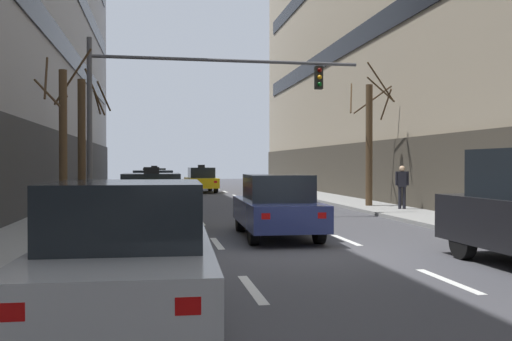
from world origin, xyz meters
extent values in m
plane|color=#424247|center=(0.00, 0.00, 0.00)|extent=(120.00, 120.00, 0.00)
cube|color=silver|center=(-1.65, -3.00, 0.00)|extent=(0.16, 2.00, 0.01)
cube|color=silver|center=(-1.65, 2.00, 0.00)|extent=(0.16, 2.00, 0.01)
cube|color=silver|center=(-1.65, 7.00, 0.00)|extent=(0.16, 2.00, 0.01)
cube|color=silver|center=(-1.65, 12.00, 0.00)|extent=(0.16, 2.00, 0.01)
cube|color=silver|center=(-1.65, 17.00, 0.00)|extent=(0.16, 2.00, 0.01)
cube|color=silver|center=(-1.65, 22.00, 0.00)|extent=(0.16, 2.00, 0.01)
cube|color=silver|center=(-1.65, 27.00, 0.00)|extent=(0.16, 2.00, 0.01)
cube|color=silver|center=(-1.65, 32.00, 0.00)|extent=(0.16, 2.00, 0.01)
cube|color=silver|center=(1.65, -3.00, 0.00)|extent=(0.16, 2.00, 0.01)
cube|color=silver|center=(1.65, 2.00, 0.00)|extent=(0.16, 2.00, 0.01)
cube|color=silver|center=(1.65, 7.00, 0.00)|extent=(0.16, 2.00, 0.01)
cube|color=silver|center=(1.65, 12.00, 0.00)|extent=(0.16, 2.00, 0.01)
cube|color=silver|center=(1.65, 17.00, 0.00)|extent=(0.16, 2.00, 0.01)
cube|color=silver|center=(1.65, 22.00, 0.00)|extent=(0.16, 2.00, 0.01)
cube|color=silver|center=(1.65, 27.00, 0.00)|extent=(0.16, 2.00, 0.01)
cube|color=silver|center=(1.65, 32.00, 0.00)|extent=(0.16, 2.00, 0.01)
cylinder|color=black|center=(-0.73, 4.30, 0.33)|extent=(0.24, 0.67, 0.67)
cylinder|color=black|center=(0.89, 4.24, 0.33)|extent=(0.24, 0.67, 0.67)
cylinder|color=black|center=(-0.82, 1.58, 0.33)|extent=(0.24, 0.67, 0.67)
cylinder|color=black|center=(0.79, 1.52, 0.33)|extent=(0.24, 0.67, 0.67)
cube|color=navy|center=(0.03, 2.91, 0.66)|extent=(2.01, 4.50, 0.65)
cube|color=black|center=(0.03, 2.71, 1.32)|extent=(1.68, 1.97, 0.69)
cube|color=white|center=(-0.54, 5.11, 0.77)|extent=(0.20, 0.09, 0.14)
cube|color=red|center=(-0.69, 0.75, 0.77)|extent=(0.20, 0.09, 0.14)
cube|color=white|center=(0.76, 5.07, 0.77)|extent=(0.20, 0.09, 0.14)
cube|color=red|center=(0.61, 0.71, 0.77)|extent=(0.20, 0.09, 0.14)
cylinder|color=black|center=(-4.23, -3.19, 0.35)|extent=(0.26, 0.70, 0.70)
cylinder|color=black|center=(-2.54, -3.26, 0.35)|extent=(0.26, 0.70, 0.70)
cylinder|color=black|center=(-4.35, -6.03, 0.35)|extent=(0.26, 0.70, 0.70)
cylinder|color=black|center=(-2.67, -6.10, 0.35)|extent=(0.26, 0.70, 0.70)
cube|color=#B7BABF|center=(-3.45, -4.64, 0.68)|extent=(2.14, 4.71, 0.67)
cube|color=black|center=(-3.46, -4.85, 1.38)|extent=(1.77, 2.07, 0.72)
cube|color=white|center=(-4.03, -2.34, 0.80)|extent=(0.21, 0.09, 0.15)
cube|color=red|center=(-4.22, -6.89, 0.80)|extent=(0.21, 0.09, 0.15)
cube|color=white|center=(-2.67, -2.40, 0.80)|extent=(0.21, 0.09, 0.15)
cube|color=red|center=(-2.87, -6.95, 0.80)|extent=(0.21, 0.09, 0.15)
cylinder|color=black|center=(-4.08, 20.44, 0.31)|extent=(0.24, 0.64, 0.63)
cylinder|color=black|center=(-2.56, 20.51, 0.31)|extent=(0.24, 0.64, 0.63)
cylinder|color=black|center=(-3.96, 17.88, 0.31)|extent=(0.24, 0.64, 0.63)
cylinder|color=black|center=(-2.44, 17.95, 0.31)|extent=(0.24, 0.64, 0.63)
cube|color=maroon|center=(-3.26, 19.20, 0.62)|extent=(1.94, 4.26, 0.61)
cube|color=black|center=(-3.25, 19.01, 1.24)|extent=(1.60, 1.87, 0.65)
cube|color=white|center=(-3.97, 21.22, 0.72)|extent=(0.19, 0.08, 0.13)
cube|color=red|center=(-3.78, 17.12, 0.72)|extent=(0.19, 0.08, 0.13)
cube|color=white|center=(-2.74, 21.27, 0.72)|extent=(0.19, 0.08, 0.13)
cube|color=red|center=(-2.55, 17.18, 0.72)|extent=(0.19, 0.08, 0.13)
cylinder|color=black|center=(-0.96, 27.83, 0.34)|extent=(0.26, 0.69, 0.68)
cylinder|color=black|center=(0.69, 27.90, 0.34)|extent=(0.26, 0.69, 0.68)
cylinder|color=black|center=(-0.84, 25.05, 0.34)|extent=(0.26, 0.69, 0.68)
cylinder|color=black|center=(0.81, 25.12, 0.34)|extent=(0.26, 0.69, 0.68)
cube|color=yellow|center=(-0.08, 26.47, 0.67)|extent=(2.09, 4.61, 0.66)
cube|color=black|center=(-0.07, 26.27, 1.35)|extent=(1.73, 2.03, 0.70)
cube|color=white|center=(-0.84, 28.67, 0.78)|extent=(0.21, 0.09, 0.14)
cube|color=red|center=(-0.65, 24.22, 0.78)|extent=(0.21, 0.09, 0.14)
cube|color=white|center=(0.49, 28.73, 0.78)|extent=(0.21, 0.09, 0.14)
cube|color=red|center=(0.68, 24.28, 0.78)|extent=(0.21, 0.09, 0.14)
cube|color=black|center=(-0.07, 26.27, 1.79)|extent=(0.46, 0.23, 0.19)
cylinder|color=black|center=(-4.13, 14.11, 0.34)|extent=(0.24, 0.68, 0.67)
cylinder|color=black|center=(-2.51, 14.17, 0.34)|extent=(0.24, 0.68, 0.67)
cylinder|color=black|center=(-4.04, 11.37, 0.34)|extent=(0.24, 0.68, 0.67)
cylinder|color=black|center=(-2.42, 11.43, 0.34)|extent=(0.24, 0.68, 0.67)
cube|color=#474C51|center=(-3.27, 12.77, 0.66)|extent=(2.01, 4.53, 0.65)
cube|color=black|center=(-3.27, 12.57, 1.33)|extent=(1.69, 1.98, 0.69)
cube|color=white|center=(-4.00, 14.94, 0.77)|extent=(0.21, 0.09, 0.14)
cube|color=red|center=(-3.86, 10.56, 0.77)|extent=(0.21, 0.09, 0.14)
cube|color=white|center=(-2.69, 14.98, 0.77)|extent=(0.21, 0.09, 0.14)
cube|color=red|center=(-2.55, 10.60, 0.77)|extent=(0.21, 0.09, 0.14)
cylinder|color=black|center=(-4.04, 6.42, 0.33)|extent=(0.23, 0.67, 0.67)
cylinder|color=black|center=(-2.42, 6.40, 0.33)|extent=(0.23, 0.67, 0.67)
cylinder|color=black|center=(-4.07, 3.69, 0.33)|extent=(0.23, 0.67, 0.67)
cylinder|color=black|center=(-2.45, 3.67, 0.33)|extent=(0.23, 0.67, 0.67)
cube|color=yellow|center=(-3.24, 5.05, 0.66)|extent=(1.92, 4.48, 0.65)
cube|color=black|center=(-3.25, 4.84, 1.33)|extent=(1.64, 1.95, 0.69)
cube|color=white|center=(-3.87, 7.24, 0.77)|extent=(0.20, 0.08, 0.14)
cube|color=red|center=(-3.92, 2.86, 0.77)|extent=(0.20, 0.08, 0.14)
cube|color=white|center=(-2.57, 7.23, 0.77)|extent=(0.20, 0.08, 0.14)
cube|color=red|center=(-2.62, 2.85, 0.77)|extent=(0.20, 0.08, 0.14)
cube|color=black|center=(-3.25, 4.84, 1.76)|extent=(0.45, 0.21, 0.18)
cylinder|color=black|center=(-4.04, 30.57, 0.33)|extent=(0.22, 0.66, 0.66)
cylinder|color=black|center=(-2.45, 30.58, 0.33)|extent=(0.22, 0.66, 0.66)
cylinder|color=black|center=(-4.02, 27.88, 0.33)|extent=(0.22, 0.66, 0.66)
cylinder|color=black|center=(-2.43, 27.89, 0.33)|extent=(0.22, 0.66, 0.66)
cube|color=yellow|center=(-3.24, 29.23, 0.65)|extent=(1.85, 4.38, 0.64)
cube|color=black|center=(-3.23, 29.03, 1.30)|extent=(1.60, 1.90, 0.68)
cube|color=white|center=(-3.89, 31.37, 0.76)|extent=(0.20, 0.08, 0.14)
cube|color=red|center=(-3.86, 27.08, 0.76)|extent=(0.20, 0.08, 0.14)
cube|color=white|center=(-2.61, 31.38, 0.76)|extent=(0.20, 0.08, 0.14)
cube|color=red|center=(-2.58, 27.09, 0.76)|extent=(0.20, 0.08, 0.14)
cube|color=black|center=(-3.23, 29.03, 1.73)|extent=(0.44, 0.20, 0.18)
cylinder|color=black|center=(3.05, -1.11, 0.35)|extent=(0.24, 0.70, 0.69)
cube|color=white|center=(3.20, -0.26, 0.98)|extent=(0.21, 0.09, 0.15)
cube|color=white|center=(4.55, -0.23, 0.98)|extent=(0.21, 0.09, 0.15)
cylinder|color=#4C4C51|center=(-5.36, 8.25, 3.22)|extent=(0.18, 0.18, 6.15)
cylinder|color=#4C4C51|center=(-0.56, 8.25, 5.65)|extent=(9.61, 0.12, 0.12)
cube|color=black|center=(2.81, 8.25, 5.13)|extent=(0.28, 0.24, 0.84)
sphere|color=#4B0704|center=(2.81, 8.11, 5.39)|extent=(0.17, 0.17, 0.17)
sphere|color=orange|center=(2.81, 8.11, 5.13)|extent=(0.17, 0.17, 0.17)
sphere|color=#073E10|center=(2.81, 8.11, 4.87)|extent=(0.17, 0.17, 0.17)
cylinder|color=#4C3823|center=(-5.98, 11.09, 2.70)|extent=(0.30, 0.30, 5.12)
cylinder|color=#42301E|center=(-5.44, 10.78, 4.72)|extent=(0.70, 1.18, 1.68)
cylinder|color=#42301E|center=(-5.38, 11.03, 4.36)|extent=(0.18, 1.25, 0.84)
cylinder|color=#42301E|center=(-5.11, 10.93, 4.58)|extent=(0.40, 1.78, 0.97)
cylinder|color=#42301E|center=(-6.58, 10.92, 4.80)|extent=(0.40, 1.24, 0.70)
cylinder|color=#4C3823|center=(5.98, 11.25, 2.76)|extent=(0.30, 0.30, 5.25)
cylinder|color=#42301E|center=(6.42, 11.96, 4.81)|extent=(1.49, 0.96, 1.21)
cylinder|color=#42301E|center=(6.22, 10.57, 5.40)|extent=(1.45, 0.56, 1.59)
cylinder|color=#42301E|center=(6.23, 10.54, 5.08)|extent=(1.48, 0.56, 0.99)
cylinder|color=#42301E|center=(6.72, 11.17, 4.52)|extent=(0.25, 1.52, 1.21)
cylinder|color=#42301E|center=(5.26, 11.53, 4.83)|extent=(0.64, 1.51, 1.50)
cylinder|color=#4C3823|center=(-5.98, 6.68, 2.52)|extent=(0.25, 0.25, 4.76)
cylinder|color=#42301E|center=(-6.48, 6.63, 4.63)|extent=(0.18, 1.05, 1.46)
cylinder|color=#42301E|center=(-5.78, 7.29, 4.77)|extent=(1.28, 0.50, 1.82)
cylinder|color=#42301E|center=(-6.37, 6.24, 4.10)|extent=(0.96, 0.85, 0.96)
cylinder|color=black|center=(6.53, 9.35, 0.58)|extent=(0.13, 0.13, 0.88)
cylinder|color=black|center=(6.69, 9.29, 0.58)|extent=(0.13, 0.13, 0.88)
cube|color=black|center=(6.61, 9.32, 1.33)|extent=(0.39, 0.31, 0.62)
sphere|color=#D8AD84|center=(6.61, 9.32, 1.76)|extent=(0.23, 0.23, 0.23)
cylinder|color=black|center=(6.41, 9.40, 1.36)|extent=(0.09, 0.09, 0.56)
cylinder|color=black|center=(6.82, 9.24, 1.36)|extent=(0.09, 0.09, 0.56)
camera|label=1|loc=(-3.12, -11.44, 1.95)|focal=38.78mm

